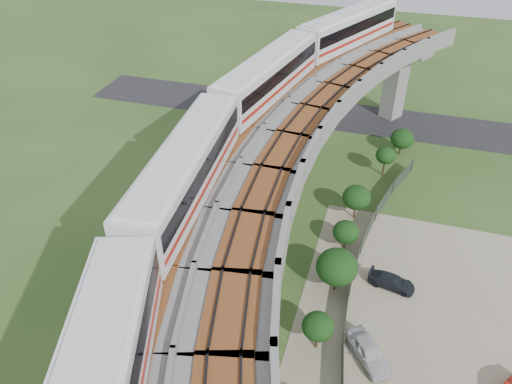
% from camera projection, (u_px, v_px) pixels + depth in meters
% --- Properties ---
extents(ground, '(160.00, 160.00, 0.00)m').
position_uv_depth(ground, '(244.00, 273.00, 40.15)').
color(ground, '#2C4C1E').
rests_on(ground, ground).
extents(dirt_lot, '(18.00, 26.00, 0.04)m').
position_uv_depth(dirt_lot, '(423.00, 332.00, 35.29)').
color(dirt_lot, gray).
rests_on(dirt_lot, ground).
extents(asphalt_road, '(60.00, 8.00, 0.03)m').
position_uv_depth(asphalt_road, '(316.00, 113.00, 63.57)').
color(asphalt_road, '#232326').
rests_on(asphalt_road, ground).
extents(viaduct, '(19.58, 73.98, 11.40)m').
position_uv_depth(viaduct, '(295.00, 189.00, 34.01)').
color(viaduct, '#99968E').
rests_on(viaduct, ground).
extents(metro_train, '(11.73, 61.28, 3.64)m').
position_uv_depth(metro_train, '(257.00, 124.00, 34.79)').
color(metro_train, white).
rests_on(metro_train, ground).
extents(fence, '(3.87, 38.73, 1.50)m').
position_uv_depth(fence, '(367.00, 292.00, 37.43)').
color(fence, '#2D382D').
rests_on(fence, ground).
extents(tree_0, '(2.53, 2.53, 3.00)m').
position_uv_depth(tree_0, '(402.00, 139.00, 54.19)').
color(tree_0, '#382314').
rests_on(tree_0, ground).
extents(tree_1, '(2.04, 2.04, 3.26)m').
position_uv_depth(tree_1, '(386.00, 155.00, 50.46)').
color(tree_1, '#382314').
rests_on(tree_1, ground).
extents(tree_2, '(2.54, 2.54, 3.40)m').
position_uv_depth(tree_2, '(357.00, 197.00, 44.65)').
color(tree_2, '#382314').
rests_on(tree_2, ground).
extents(tree_3, '(2.22, 2.22, 2.66)m').
position_uv_depth(tree_3, '(346.00, 232.00, 41.67)').
color(tree_3, '#382314').
rests_on(tree_3, ground).
extents(tree_4, '(3.18, 3.18, 3.73)m').
position_uv_depth(tree_4, '(337.00, 267.00, 37.31)').
color(tree_4, '#382314').
rests_on(tree_4, ground).
extents(tree_5, '(2.19, 2.19, 3.08)m').
position_uv_depth(tree_5, '(318.00, 326.00, 33.06)').
color(tree_5, '#382314').
rests_on(tree_5, ground).
extents(car_white, '(3.69, 4.19, 1.37)m').
position_uv_depth(car_white, '(369.00, 351.00, 33.13)').
color(car_white, silver).
rests_on(car_white, dirt_lot).
extents(car_dark, '(3.78, 2.07, 1.04)m').
position_uv_depth(car_dark, '(392.00, 281.00, 38.60)').
color(car_dark, black).
rests_on(car_dark, dirt_lot).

